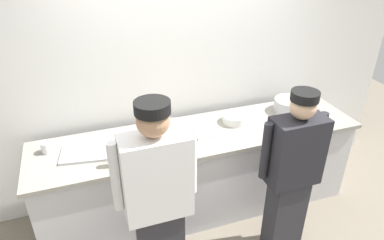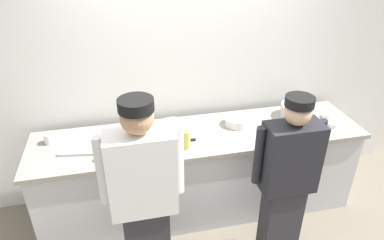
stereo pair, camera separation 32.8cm
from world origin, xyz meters
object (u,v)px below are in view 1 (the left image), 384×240
Objects in this scene: ramekin_yellow_sauce at (134,138)px; mixing_bowl_steel at (290,105)px; squeeze_bottle_spare at (113,156)px; ramekin_red_sauce at (317,108)px; squeeze_bottle_primary at (190,139)px; plate_stack_front at (235,118)px; chef_center at (292,172)px; chefs_knife at (200,139)px; ramekin_orange_sauce at (325,117)px; deli_cup at (46,147)px; chef_near_left at (158,201)px; sheet_tray at (90,152)px; plate_stack_rear at (172,127)px; squeeze_bottle_secondary at (148,136)px.

mixing_bowl_steel is at bearing 1.02° from ramekin_yellow_sauce.
squeeze_bottle_spare reaches higher than ramekin_red_sauce.
squeeze_bottle_primary is 0.55m from ramekin_yellow_sauce.
plate_stack_front reaches higher than ramekin_red_sauce.
chef_center is 5.78× the size of chefs_knife.
chef_center is 4.82× the size of mixing_bowl_steel.
ramekin_orange_sauce is 0.87× the size of deli_cup.
chef_near_left is 3.51× the size of sheet_tray.
chef_center is 1.43m from ramekin_yellow_sauce.
ramekin_yellow_sauce is (-0.45, 0.30, -0.08)m from squeeze_bottle_primary.
sheet_tray is 2.34m from ramekin_orange_sauce.
ramekin_orange_sauce reaches higher than chefs_knife.
ramekin_red_sauce is at bearing 5.56° from chefs_knife.
plate_stack_rear is 0.33m from squeeze_bottle_secondary.
mixing_bowl_steel is (1.30, -0.03, 0.03)m from plate_stack_rear.
plate_stack_front is at bearing 3.49° from sheet_tray.
squeeze_bottle_primary is 1.49m from ramekin_orange_sauce.
chef_center reaches higher than squeeze_bottle_secondary.
chef_near_left is at bearing -152.03° from mixing_bowl_steel.
squeeze_bottle_secondary is (-0.34, 0.18, -0.00)m from squeeze_bottle_primary.
plate_stack_rear is (0.38, 0.92, 0.04)m from chef_near_left.
plate_stack_rear is at bearing 10.15° from sheet_tray.
ramekin_yellow_sauce is at bearing 55.16° from squeeze_bottle_spare.
plate_stack_front is 0.49m from chefs_knife.
squeeze_bottle_secondary is at bearing -4.03° from sheet_tray.
deli_cup reaches higher than chefs_knife.
squeeze_bottle_spare is (-0.62, -0.39, 0.06)m from plate_stack_rear.
sheet_tray is 1.78× the size of chefs_knife.
squeeze_bottle_spare is 1.94× the size of deli_cup.
chef_center is 1.18m from plate_stack_rear.
ramekin_yellow_sauce is (-0.01, 0.86, 0.02)m from chef_near_left.
chef_near_left is 8.40× the size of squeeze_bottle_secondary.
squeeze_bottle_spare reaches higher than chefs_knife.
plate_stack_rear is at bearing 132.63° from chef_center.
sheet_tray is (-0.41, 0.78, 0.02)m from chef_near_left.
plate_stack_front reaches higher than ramekin_yellow_sauce.
squeeze_bottle_primary is 2.08× the size of deli_cup.
chef_near_left reaches higher than squeeze_bottle_primary.
squeeze_bottle_primary is (0.85, -0.22, 0.09)m from sheet_tray.
chef_center is 1.74m from sheet_tray.
plate_stack_front is 2.46× the size of deli_cup.
squeeze_bottle_primary is 2.08× the size of ramekin_yellow_sauce.
chef_near_left reaches higher than chefs_knife.
squeeze_bottle_primary is at bearing -16.51° from deli_cup.
ramekin_yellow_sauce is (0.23, 0.33, -0.07)m from squeeze_bottle_spare.
chef_near_left is 8.77× the size of squeeze_bottle_spare.
sheet_tray is at bearing -179.27° from ramekin_red_sauce.
chef_center is 18.08× the size of ramekin_orange_sauce.
deli_cup is at bearing 168.39° from squeeze_bottle_secondary.
chef_near_left reaches higher than squeeze_bottle_secondary.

